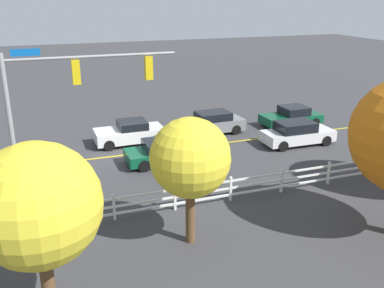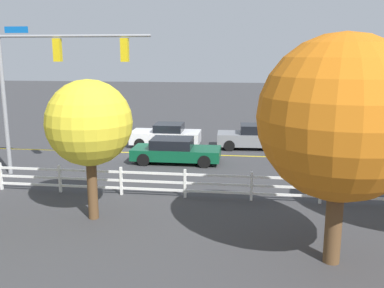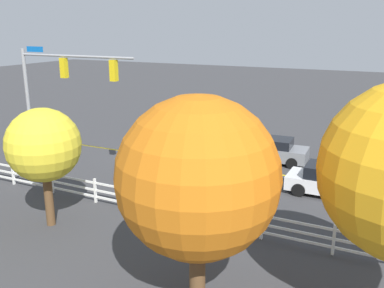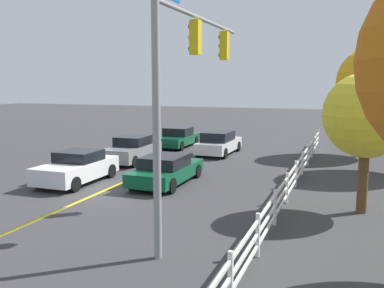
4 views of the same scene
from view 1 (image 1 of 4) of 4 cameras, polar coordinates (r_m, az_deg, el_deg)
ground_plane at (r=25.27m, az=-8.19°, el=-1.36°), size 120.00×120.00×0.00m
lane_center_stripe at (r=26.30m, az=0.35°, el=-0.31°), size 28.00×0.16×0.01m
signal_assembly at (r=18.73m, az=-16.58°, el=5.95°), size 7.07×0.38×6.77m
car_0 at (r=23.71m, az=-3.35°, el=-0.97°), size 4.57×2.00×1.28m
car_1 at (r=27.22m, az=13.63°, el=1.37°), size 4.41×1.92×1.45m
car_2 at (r=28.54m, az=2.45°, el=2.75°), size 4.53×2.01×1.45m
car_3 at (r=26.92m, az=-8.16°, el=1.47°), size 4.20×2.03×1.42m
car_4 at (r=31.09m, az=12.94°, el=3.53°), size 4.19×1.99×1.36m
white_rail_fence at (r=19.45m, az=5.10°, el=-5.80°), size 26.10×0.10×1.15m
tree_1 at (r=15.19m, az=-0.24°, el=-1.90°), size 2.88×2.88×4.80m
tree_5 at (r=11.99m, az=-19.59°, el=-7.68°), size 3.37×3.37×5.32m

